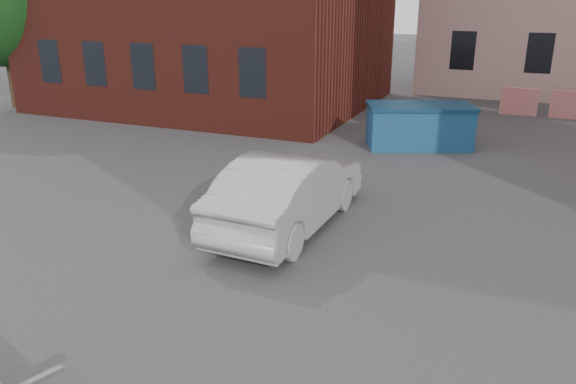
% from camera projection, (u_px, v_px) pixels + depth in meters
% --- Properties ---
extents(ground, '(120.00, 120.00, 0.00)m').
position_uv_depth(ground, '(314.00, 279.00, 8.79)').
color(ground, '#38383A').
rests_on(ground, ground).
extents(barriers, '(4.70, 0.18, 1.00)m').
position_uv_depth(barriers, '(570.00, 105.00, 20.11)').
color(barriers, red).
rests_on(barriers, ground).
extents(dumpster, '(3.34, 2.55, 1.25)m').
position_uv_depth(dumpster, '(419.00, 126.00, 16.29)').
color(dumpster, '#1C5487').
rests_on(dumpster, ground).
extents(silver_car, '(1.65, 4.40, 1.44)m').
position_uv_depth(silver_car, '(289.00, 191.00, 10.59)').
color(silver_car, '#ABAEB3').
rests_on(silver_car, ground).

